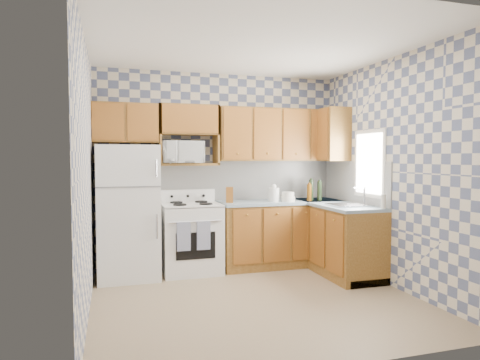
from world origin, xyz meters
name	(u,v)px	position (x,y,z in m)	size (l,w,h in m)	color
floor	(256,299)	(0.00, 0.00, 0.00)	(3.40, 3.40, 0.00)	#907659
back_wall	(219,170)	(0.00, 1.60, 1.35)	(3.40, 0.02, 2.70)	slate
right_wall	(393,173)	(1.70, 0.00, 1.35)	(0.02, 3.20, 2.70)	slate
backsplash_back	(246,180)	(0.40, 1.59, 1.20)	(2.60, 0.01, 0.56)	silver
backsplash_right	(355,182)	(1.69, 0.80, 1.20)	(0.01, 1.60, 0.56)	silver
refrigerator	(128,212)	(-1.27, 1.25, 0.84)	(0.75, 0.70, 1.68)	white
stove_body	(191,239)	(-0.47, 1.28, 0.45)	(0.76, 0.65, 0.90)	white
cooktop	(191,205)	(-0.47, 1.28, 0.91)	(0.76, 0.65, 0.03)	silver
backguard	(187,196)	(-0.47, 1.55, 1.00)	(0.76, 0.08, 0.17)	white
dish_towel_left	(184,237)	(-0.62, 0.93, 0.55)	(0.17, 0.03, 0.36)	navy
dish_towel_right	(204,235)	(-0.37, 0.93, 0.55)	(0.17, 0.03, 0.36)	navy
base_cabinets_back	(281,234)	(0.82, 1.30, 0.44)	(1.75, 0.60, 0.88)	brown
base_cabinets_right	(335,238)	(1.40, 0.80, 0.44)	(0.60, 1.60, 0.88)	brown
countertop_back	(281,202)	(0.82, 1.30, 0.90)	(1.77, 0.63, 0.04)	gray
countertop_right	(335,204)	(1.40, 0.80, 0.90)	(0.63, 1.60, 0.04)	gray
upper_cabinets_back	(278,135)	(0.82, 1.44, 1.85)	(1.75, 0.33, 0.74)	brown
upper_cabinets_fridge	(125,123)	(-1.29, 1.44, 1.97)	(0.82, 0.33, 0.50)	brown
upper_cabinets_right	(329,135)	(1.53, 1.25, 1.85)	(0.33, 0.70, 0.74)	brown
microwave_shelf	(189,164)	(-0.47, 1.44, 1.44)	(0.80, 0.33, 0.03)	brown
microwave	(181,152)	(-0.58, 1.38, 1.60)	(0.54, 0.36, 0.30)	white
sink	(349,205)	(1.40, 0.45, 0.93)	(0.48, 0.40, 0.03)	#B7B7BC
window	(369,164)	(1.69, 0.45, 1.45)	(0.02, 0.66, 0.86)	white
bottle_0	(311,190)	(1.25, 1.21, 1.07)	(0.06, 0.06, 0.29)	black
bottle_1	(320,191)	(1.35, 1.15, 1.06)	(0.06, 0.06, 0.27)	black
bottle_2	(319,191)	(1.40, 1.25, 1.05)	(0.06, 0.06, 0.25)	#562F08
bottle_3	(309,193)	(1.18, 1.13, 1.04)	(0.06, 0.06, 0.23)	#562F08
knife_block	(230,195)	(0.05, 1.24, 1.03)	(0.10, 0.10, 0.21)	brown
electric_kettle	(274,195)	(0.68, 1.23, 1.01)	(0.15, 0.15, 0.19)	white
food_containers	(288,197)	(0.87, 1.17, 0.99)	(0.20, 0.20, 0.13)	beige
soap_bottle	(384,202)	(1.62, 0.05, 1.01)	(0.06, 0.06, 0.17)	beige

